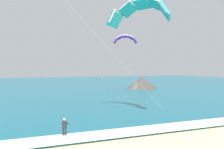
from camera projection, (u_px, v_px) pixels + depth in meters
name	position (u px, v px, depth m)	size (l,w,h in m)	color
sea	(44.00, 85.00, 74.32)	(200.00, 120.00, 0.20)	#146075
surf_foam	(102.00, 135.00, 19.27)	(200.00, 2.52, 0.04)	white
surfboard	(64.00, 138.00, 18.96)	(1.03, 1.45, 0.09)	#239EC6
kitesurfer	(64.00, 127.00, 18.95)	(0.67, 0.66, 1.69)	#232328
kite_primary	(140.00, 10.00, 26.75)	(11.97, 8.23, 12.79)	teal
kite_distant	(125.00, 38.00, 48.08)	(4.79, 2.79, 1.87)	purple
headland_right	(141.00, 84.00, 61.75)	(8.98, 8.69, 3.31)	#47423D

